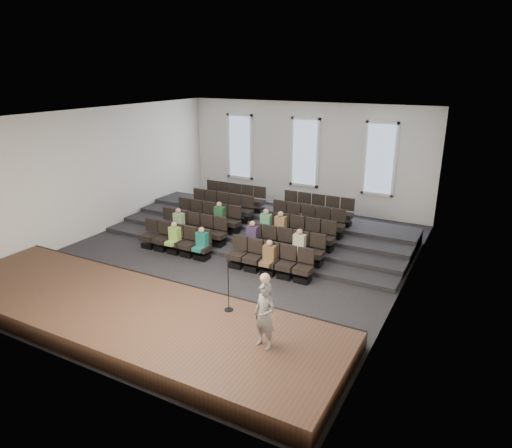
{
  "coord_description": "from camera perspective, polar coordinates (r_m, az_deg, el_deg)",
  "views": [
    {
      "loc": [
        8.0,
        -12.86,
        6.4
      ],
      "look_at": [
        0.86,
        0.5,
        1.24
      ],
      "focal_mm": 32.0,
      "sensor_mm": 36.0,
      "label": 1
    }
  ],
  "objects": [
    {
      "name": "stage",
      "position": [
        12.73,
        -15.77,
        -10.87
      ],
      "size": [
        11.8,
        3.6,
        0.5
      ],
      "primitive_type": "cube",
      "color": "#42291C",
      "rests_on": "ground"
    },
    {
      "name": "wall_back",
      "position": [
        21.78,
        6.17,
        8.4
      ],
      "size": [
        12.0,
        0.04,
        5.0
      ],
      "primitive_type": "cube",
      "color": "silver",
      "rests_on": "ground"
    },
    {
      "name": "wall_right",
      "position": [
        13.58,
        18.53,
        1.12
      ],
      "size": [
        0.04,
        14.0,
        5.0
      ],
      "primitive_type": "cube",
      "color": "silver",
      "rests_on": "ground"
    },
    {
      "name": "risers",
      "position": [
        18.96,
        1.52,
        -0.29
      ],
      "size": [
        11.8,
        4.8,
        0.6
      ],
      "color": "black",
      "rests_on": "ground"
    },
    {
      "name": "ceiling",
      "position": [
        15.21,
        -3.85,
        13.53
      ],
      "size": [
        12.0,
        14.0,
        0.02
      ],
      "primitive_type": "cube",
      "color": "white",
      "rests_on": "ground"
    },
    {
      "name": "seating_rows",
      "position": [
        17.44,
        -0.88,
        -0.33
      ],
      "size": [
        6.8,
        4.7,
        1.67
      ],
      "color": "black",
      "rests_on": "ground"
    },
    {
      "name": "wall_left",
      "position": [
        19.42,
        -19.05,
        6.2
      ],
      "size": [
        0.04,
        14.0,
        5.0
      ],
      "primitive_type": "cube",
      "color": "silver",
      "rests_on": "ground"
    },
    {
      "name": "speaker",
      "position": [
        10.2,
        1.11,
        -11.38
      ],
      "size": [
        0.64,
        0.5,
        1.55
      ],
      "primitive_type": "imported",
      "rotation": [
        0.0,
        0.0,
        -0.25
      ],
      "color": "slate",
      "rests_on": "stage"
    },
    {
      "name": "audience",
      "position": [
        16.46,
        -2.47,
        -0.98
      ],
      "size": [
        5.45,
        2.64,
        1.1
      ],
      "color": "#91C74F",
      "rests_on": "seating_rows"
    },
    {
      "name": "stage_lip",
      "position": [
        13.88,
        -10.75,
        -7.85
      ],
      "size": [
        11.8,
        0.06,
        0.52
      ],
      "primitive_type": "cube",
      "color": "black",
      "rests_on": "ground"
    },
    {
      "name": "mic_stand",
      "position": [
        11.8,
        -3.46,
        -8.88
      ],
      "size": [
        0.24,
        0.24,
        1.43
      ],
      "color": "black",
      "rests_on": "stage"
    },
    {
      "name": "wall_front",
      "position": [
        10.64,
        -23.92,
        -4.4
      ],
      "size": [
        12.0,
        0.04,
        5.0
      ],
      "primitive_type": "cube",
      "color": "silver",
      "rests_on": "ground"
    },
    {
      "name": "windows",
      "position": [
        21.68,
        6.12,
        8.89
      ],
      "size": [
        8.44,
        0.1,
        3.24
      ],
      "color": "white",
      "rests_on": "wall_back"
    },
    {
      "name": "ground",
      "position": [
        16.44,
        -3.47,
        -4.13
      ],
      "size": [
        14.0,
        14.0,
        0.0
      ],
      "primitive_type": "plane",
      "color": "black",
      "rests_on": "ground"
    }
  ]
}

